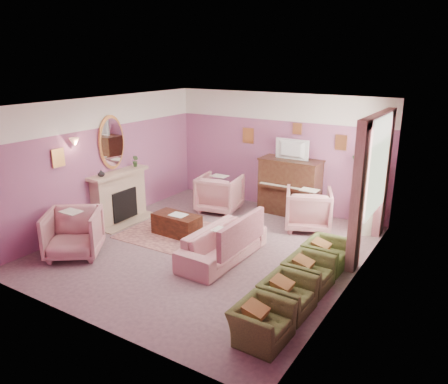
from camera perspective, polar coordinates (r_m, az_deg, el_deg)
The scene contains 48 objects.
floor at distance 8.65m, azimuth -1.95°, elevation -7.33°, with size 5.50×6.00×0.01m, color slate.
ceiling at distance 7.91m, azimuth -2.16°, elevation 11.46°, with size 5.50×6.00×0.01m, color beige.
wall_back at distance 10.71m, azimuth 7.01°, elevation 5.28°, with size 5.50×0.02×2.80m, color #845483.
wall_front at distance 6.06m, azimuth -18.22°, elevation -4.90°, with size 5.50×0.02×2.80m, color #845483.
wall_left at distance 9.93m, azimuth -15.34°, elevation 3.85°, with size 0.02×6.00×2.80m, color #845483.
wall_right at distance 7.07m, azimuth 16.76°, elevation -1.61°, with size 0.02×6.00×2.80m, color #845483.
picture_rail_band at distance 10.54m, azimuth 7.20°, elevation 11.00°, with size 5.50×0.01×0.65m, color white.
stripe_panel at distance 8.37m, azimuth 18.93°, elevation -1.23°, with size 0.01×3.00×2.15m, color #A1BA8E.
fireplace_surround at distance 10.17m, azimuth -13.53°, elevation -0.68°, with size 0.30×1.40×1.10m, color tan.
fireplace_inset at distance 10.15m, azimuth -13.08°, elevation -1.58°, with size 0.18×0.72×0.68m, color black.
fire_ember at distance 10.18m, azimuth -12.85°, elevation -2.58°, with size 0.06×0.54×0.10m, color #FF2600.
mantel_shelf at distance 9.99m, azimuth -13.64°, elevation 2.41°, with size 0.40×1.55×0.07m, color tan.
hearth at distance 10.21m, azimuth -12.53°, elevation -3.74°, with size 0.55×1.50×0.02m, color tan.
mirror_frame at distance 9.95m, azimuth -14.48°, elevation 6.30°, with size 0.04×0.72×1.20m, color #E1A051.
mirror_glass at distance 9.93m, azimuth -14.38°, elevation 6.29°, with size 0.01×0.60×1.06m, color silver.
sconce_shade at distance 9.18m, azimuth -18.95°, elevation 6.18°, with size 0.20×0.20×0.16m, color tan.
piano at distance 10.41m, azimuth 8.59°, elevation 0.61°, with size 1.40×0.60×1.30m, color #412517.
piano_keyshelf at distance 10.09m, azimuth 7.81°, elevation 0.51°, with size 1.30×0.12×0.06m, color #412517.
piano_keys at distance 10.07m, azimuth 7.82°, elevation 0.73°, with size 1.20×0.08×0.02m, color beige.
piano_top at distance 10.25m, azimuth 8.76°, elevation 4.15°, with size 1.45×0.65×0.04m, color #412517.
television at distance 10.14m, azimuth 8.72°, elevation 5.69°, with size 0.80×0.12×0.48m, color black.
print_back_left at distance 10.97m, azimuth 3.18°, elevation 7.37°, with size 0.30×0.03×0.38m, color #E1A051.
print_back_right at distance 10.06m, azimuth 15.04°, elevation 6.25°, with size 0.26×0.03×0.34m, color #E1A051.
print_back_mid at distance 10.37m, azimuth 9.56°, elevation 8.15°, with size 0.22×0.03×0.26m, color #E1A051.
print_left_wall at distance 9.09m, azimuth -20.85°, elevation 4.20°, with size 0.03×0.28×0.36m, color #E1A051.
window_blind at distance 8.45m, azimuth 19.51°, elevation 3.29°, with size 0.03×1.40×1.80m, color beige.
curtain_left at distance 7.71m, azimuth 17.07°, elevation -0.86°, with size 0.16×0.34×2.60m, color #A65D68.
curtain_right at distance 9.44m, azimuth 20.09°, elevation 2.10°, with size 0.16×0.34×2.60m, color #A65D68.
pelmet at distance 8.32m, azimuth 19.57°, elevation 9.12°, with size 0.16×2.20×0.16m, color #A65D68.
mantel_plant at distance 10.32m, azimuth -11.50°, elevation 3.99°, with size 0.16×0.16×0.28m, color #375D2D.
mantel_vase at distance 9.63m, azimuth -15.75°, elevation 2.37°, with size 0.16×0.16×0.16m, color white.
area_rug at distance 9.26m, azimuth -5.24°, elevation -5.63°, with size 2.50×1.80×0.01m, color #A46861.
coffee_table at distance 9.24m, azimuth -6.19°, elevation -4.26°, with size 1.00×0.50×0.45m, color #3E1C0F.
table_paper at distance 9.13m, azimuth -5.99°, elevation -2.98°, with size 0.35×0.28×0.01m, color silver.
sofa at distance 8.05m, azimuth -0.17°, elevation -6.11°, with size 0.66×1.99×0.81m, color #CC8C8D.
sofa_throw at distance 7.79m, azimuth 2.33°, elevation -5.39°, with size 0.10×1.51×0.55m, color #A65D68.
floral_armchair_left at distance 10.52m, azimuth -0.57°, elevation 0.09°, with size 0.95×0.95×0.99m, color #CC8C8D.
floral_armchair_right at distance 9.60m, azimuth 10.96°, elevation -1.93°, with size 0.95×0.95×0.99m, color #CC8C8D.
floral_armchair_front at distance 8.62m, azimuth -19.10°, elevation -4.84°, with size 0.95×0.95×0.99m, color #CC8C8D.
olive_chair_a at distance 5.95m, azimuth 4.95°, elevation -16.01°, with size 0.55×0.78×0.67m, color #525D2B.
olive_chair_b at distance 6.59m, azimuth 8.31°, elevation -12.58°, with size 0.55×0.78×0.67m, color #525D2B.
olive_chair_c at distance 7.26m, azimuth 11.00°, elevation -9.75°, with size 0.55×0.78×0.67m, color #525D2B.
olive_chair_d at distance 7.96m, azimuth 13.18°, elevation -7.39°, with size 0.55×0.78×0.67m, color #525D2B.
side_table at distance 9.78m, azimuth 17.95°, elevation -3.01°, with size 0.52×0.52×0.70m, color silver.
side_plant_big at distance 9.62m, azimuth 18.24°, elevation -0.10°, with size 0.30×0.30×0.34m, color #375D2D.
side_plant_small at distance 9.51m, azimuth 18.76°, elevation -0.54°, with size 0.16×0.16×0.28m, color #375D2D.
palm_pot at distance 9.92m, azimuth 17.71°, elevation -3.82°, with size 0.34×0.34×0.34m, color #A76434.
palm_plant at distance 9.65m, azimuth 18.18°, elevation 1.13°, with size 0.76×0.76×1.44m, color #375D2D.
Camera 1 is at (4.43, -6.50, 3.59)m, focal length 35.00 mm.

